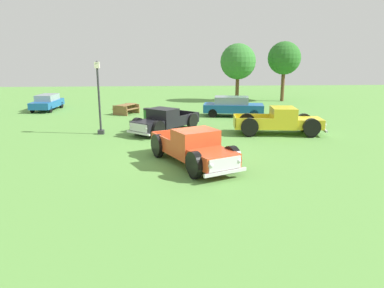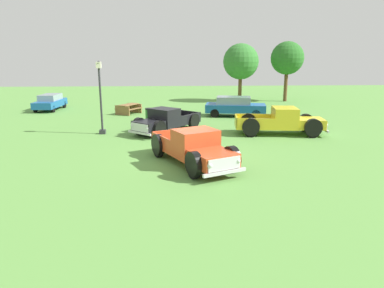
{
  "view_description": "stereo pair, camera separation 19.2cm",
  "coord_description": "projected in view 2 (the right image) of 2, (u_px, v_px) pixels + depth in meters",
  "views": [
    {
      "loc": [
        -0.74,
        -16.25,
        4.69
      ],
      "look_at": [
        0.27,
        -0.95,
        0.9
      ],
      "focal_mm": 33.94,
      "sensor_mm": 36.0,
      "label": 1
    },
    {
      "loc": [
        -0.55,
        -16.26,
        4.69
      ],
      "look_at": [
        0.27,
        -0.95,
        0.9
      ],
      "focal_mm": 33.94,
      "sensor_mm": 36.0,
      "label": 2
    }
  ],
  "objects": [
    {
      "name": "pickup_truck_behind_right",
      "position": [
        164.0,
        121.0,
        22.26
      ],
      "size": [
        4.48,
        4.84,
        1.5
      ],
      "color": "black",
      "rests_on": "ground_plane"
    },
    {
      "name": "lamp_post_near",
      "position": [
        100.0,
        96.0,
        21.53
      ],
      "size": [
        0.36,
        0.36,
        4.35
      ],
      "color": "#2D2D33",
      "rests_on": "ground_plane"
    },
    {
      "name": "picnic_table",
      "position": [
        129.0,
        108.0,
        29.41
      ],
      "size": [
        2.21,
        2.31,
        0.78
      ],
      "color": "olive",
      "rests_on": "ground_plane"
    },
    {
      "name": "ground_plane",
      "position": [
        185.0,
        158.0,
        16.92
      ],
      "size": [
        80.0,
        80.0,
        0.0
      ],
      "primitive_type": "plane",
      "color": "#5B9342"
    },
    {
      "name": "sedan_distant_b",
      "position": [
        235.0,
        106.0,
        28.16
      ],
      "size": [
        4.84,
        2.67,
        1.53
      ],
      "color": "#195699",
      "rests_on": "ground_plane"
    },
    {
      "name": "trash_can",
      "position": [
        149.0,
        115.0,
        26.13
      ],
      "size": [
        0.59,
        0.59,
        0.95
      ],
      "color": "#2D6B2D",
      "rests_on": "ground_plane"
    },
    {
      "name": "pickup_truck_behind_left",
      "position": [
        285.0,
        122.0,
        21.75
      ],
      "size": [
        5.51,
        2.6,
        1.63
      ],
      "color": "yellow",
      "rests_on": "ground_plane"
    },
    {
      "name": "oak_tree_west",
      "position": [
        241.0,
        62.0,
        36.47
      ],
      "size": [
        3.57,
        3.57,
        5.8
      ],
      "color": "brown",
      "rests_on": "ground_plane"
    },
    {
      "name": "oak_tree_east",
      "position": [
        287.0,
        58.0,
        36.49
      ],
      "size": [
        3.3,
        3.3,
        6.0
      ],
      "color": "brown",
      "rests_on": "ground_plane"
    },
    {
      "name": "sedan_distant_a",
      "position": [
        50.0,
        102.0,
        31.44
      ],
      "size": [
        1.86,
        4.12,
        1.35
      ],
      "color": "#195699",
      "rests_on": "ground_plane"
    },
    {
      "name": "pickup_truck_foreground",
      "position": [
        196.0,
        149.0,
        15.51
      ],
      "size": [
        3.87,
        5.49,
        1.59
      ],
      "color": "#D14723",
      "rests_on": "ground_plane"
    }
  ]
}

